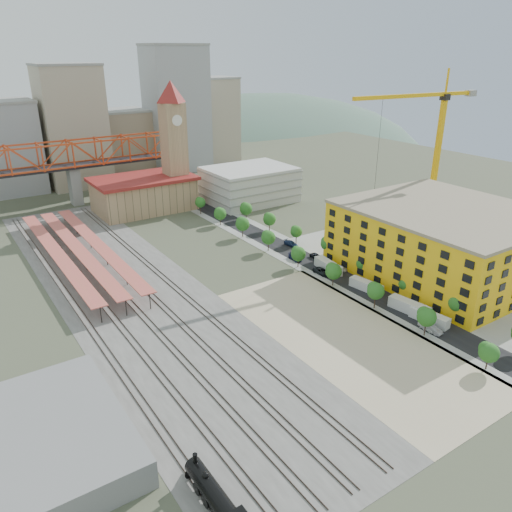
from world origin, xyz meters
TOP-DOWN VIEW (x-y plane):
  - ground at (0.00, 0.00)m, footprint 400.00×400.00m
  - ballast_strip at (-36.00, 17.50)m, footprint 36.00×165.00m
  - dirt_lot at (-4.00, -31.50)m, footprint 28.00×67.00m
  - street_asphalt at (16.00, 15.00)m, footprint 12.00×170.00m
  - sidewalk_west at (10.50, 15.00)m, footprint 3.00×170.00m
  - sidewalk_east at (21.50, 15.00)m, footprint 3.00×170.00m
  - construction_pad at (45.00, -20.00)m, footprint 50.00×90.00m
  - rail_tracks at (-37.80, 17.50)m, footprint 26.56×160.00m
  - platform_canopies at (-41.00, 45.00)m, footprint 16.00×80.00m
  - station_hall at (-5.00, 82.00)m, footprint 38.00×24.00m
  - clock_tower at (8.00, 79.99)m, footprint 12.00×12.00m
  - parking_garage at (36.00, 70.00)m, footprint 34.00×26.00m
  - truss_bridge at (-25.00, 105.00)m, footprint 94.00×9.60m
  - construction_building at (42.00, -20.00)m, footprint 44.60×50.60m
  - warehouse at (-66.00, -30.00)m, footprint 22.00×32.00m
  - street_trees at (16.00, 5.00)m, footprint 15.40×124.40m
  - skyline at (7.47, 142.31)m, footprint 133.00×46.00m
  - distant_hills at (45.28, 260.00)m, footprint 647.00×264.00m
  - locomotive at (-50.00, -56.41)m, footprint 2.88×22.21m
  - tower_crane at (65.99, 6.71)m, footprint 49.55×6.93m
  - site_trailer_a at (16.00, -36.86)m, footprint 3.65×9.57m
  - site_trailer_b at (16.00, -31.00)m, footprint 4.06×10.56m
  - site_trailer_c at (16.00, -16.72)m, footprint 3.78×9.52m
  - site_trailer_d at (16.00, -1.86)m, footprint 3.78×10.46m
  - car_0 at (13.00, -38.75)m, footprint 2.15×4.70m
  - car_1 at (13.00, -40.03)m, footprint 1.98×4.95m
  - car_2 at (13.00, -2.68)m, footprint 2.79×5.72m
  - car_3 at (13.00, 9.60)m, footprint 2.70×5.49m
  - car_4 at (19.00, -29.18)m, footprint 1.78×4.41m
  - car_5 at (19.00, -3.86)m, footprint 1.60×4.03m
  - car_6 at (19.00, 6.72)m, footprint 2.67×5.13m
  - car_7 at (19.00, 19.45)m, footprint 2.61×5.50m

SIDE VIEW (x-z plane):
  - distant_hills at x=45.28m, z-range -193.04..33.96m
  - ground at x=0.00m, z-range 0.00..0.00m
  - street_trees at x=16.00m, z-range -4.00..4.00m
  - sidewalk_west at x=10.50m, z-range 0.00..0.04m
  - sidewalk_east at x=21.50m, z-range 0.00..0.04m
  - ballast_strip at x=-36.00m, z-range 0.00..0.06m
  - dirt_lot at x=-4.00m, z-range 0.00..0.06m
  - street_asphalt at x=16.00m, z-range 0.00..0.06m
  - construction_pad at x=45.00m, z-range 0.00..0.06m
  - rail_tracks at x=-37.80m, z-range 0.06..0.24m
  - car_5 at x=19.00m, z-range 0.00..1.30m
  - car_6 at x=19.00m, z-range 0.00..1.38m
  - car_4 at x=19.00m, z-range 0.00..1.50m
  - car_3 at x=13.00m, z-range 0.00..1.54m
  - car_7 at x=19.00m, z-range 0.00..1.55m
  - car_0 at x=13.00m, z-range 0.00..1.56m
  - car_2 at x=13.00m, z-range 0.00..1.57m
  - car_1 at x=13.00m, z-range 0.00..1.60m
  - site_trailer_c at x=16.00m, z-range 0.00..2.53m
  - site_trailer_a at x=16.00m, z-range 0.00..2.55m
  - site_trailer_d at x=16.00m, z-range 0.00..2.80m
  - site_trailer_b at x=16.00m, z-range 0.00..2.81m
  - locomotive at x=-50.00m, z-range -0.70..4.85m
  - warehouse at x=-66.00m, z-range 0.00..5.00m
  - platform_canopies at x=-41.00m, z-range 1.93..6.06m
  - station_hall at x=-5.00m, z-range 0.12..13.22m
  - parking_garage at x=36.00m, z-range 0.00..14.00m
  - construction_building at x=42.00m, z-range 0.01..18.81m
  - truss_bridge at x=-25.00m, z-range 6.06..31.66m
  - skyline at x=7.47m, z-range -7.19..52.81m
  - clock_tower at x=8.00m, z-range 2.70..54.70m
  - tower_crane at x=65.99m, z-range 6.21..59.21m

